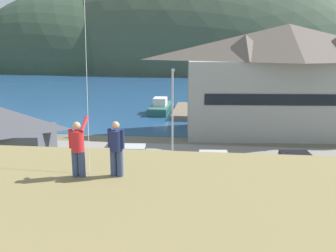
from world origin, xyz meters
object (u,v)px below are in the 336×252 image
(moored_boat_wharfside, at_px, (161,107))
(parked_car_mid_row_near, at_px, (79,186))
(harbor_lodge, at_px, (286,77))
(storage_shed_near_lot, at_px, (1,142))
(parked_car_mid_row_far, at_px, (212,164))
(parked_car_back_row_right, at_px, (296,164))
(person_companion, at_px, (116,147))
(parked_car_front_row_red, at_px, (133,156))
(person_kite_flyer, at_px, (78,147))
(parking_light_pole, at_px, (172,108))
(wharf_dock, at_px, (186,111))
(parked_car_corner_spot, at_px, (284,199))

(moored_boat_wharfside, bearing_deg, parked_car_mid_row_near, -91.86)
(harbor_lodge, relative_size, storage_shed_near_lot, 2.80)
(moored_boat_wharfside, distance_m, parked_car_mid_row_far, 26.52)
(harbor_lodge, distance_m, parked_car_back_row_right, 14.73)
(person_companion, bearing_deg, moored_boat_wharfside, 95.85)
(parked_car_front_row_red, xyz_separation_m, parked_car_mid_row_far, (6.22, -1.10, 0.00))
(person_companion, bearing_deg, person_kite_flyer, -170.90)
(harbor_lodge, xyz_separation_m, parked_car_back_row_right, (-1.39, -13.75, -5.11))
(parked_car_mid_row_far, bearing_deg, storage_shed_near_lot, -172.61)
(parked_car_front_row_red, height_order, parked_car_mid_row_far, same)
(parked_car_mid_row_far, xyz_separation_m, parking_light_pole, (-3.40, 4.16, 3.37))
(parked_car_mid_row_near, relative_size, person_companion, 2.42)
(harbor_lodge, relative_size, parked_car_mid_row_far, 5.19)
(storage_shed_near_lot, height_order, parked_car_front_row_red, storage_shed_near_lot)
(parked_car_front_row_red, bearing_deg, parking_light_pole, 47.38)
(parked_car_mid_row_near, distance_m, person_kite_flyer, 13.07)
(harbor_lodge, distance_m, wharf_dock, 16.53)
(parked_car_front_row_red, relative_size, person_companion, 2.49)
(moored_boat_wharfside, xyz_separation_m, parked_car_front_row_red, (1.08, -24.39, 0.34))
(parked_car_back_row_right, bearing_deg, parked_car_corner_spot, -106.97)
(moored_boat_wharfside, distance_m, parked_car_mid_row_near, 30.97)
(parked_car_corner_spot, relative_size, parked_car_back_row_right, 0.98)
(moored_boat_wharfside, height_order, person_companion, person_companion)
(parking_light_pole, distance_m, person_companion, 20.54)
(moored_boat_wharfside, bearing_deg, parking_light_pole, -79.64)
(parked_car_front_row_red, bearing_deg, wharf_dock, 83.97)
(parked_car_mid_row_near, relative_size, parking_light_pole, 0.56)
(moored_boat_wharfside, height_order, parked_car_back_row_right, moored_boat_wharfside)
(moored_boat_wharfside, relative_size, parked_car_mid_row_far, 1.81)
(storage_shed_near_lot, xyz_separation_m, parked_car_corner_spot, (19.44, -3.99, -1.75))
(storage_shed_near_lot, bearing_deg, parked_car_back_row_right, 7.12)
(person_kite_flyer, bearing_deg, person_companion, 9.10)
(parked_car_corner_spot, distance_m, parked_car_back_row_right, 6.97)
(parked_car_mid_row_near, bearing_deg, parked_car_back_row_right, 23.00)
(parked_car_front_row_red, distance_m, parked_car_mid_row_far, 6.32)
(wharf_dock, bearing_deg, parked_car_mid_row_far, -81.61)
(parked_car_mid_row_near, xyz_separation_m, person_kite_flyer, (4.12, -10.96, 5.81))
(person_kite_flyer, bearing_deg, moored_boat_wharfside, 94.26)
(moored_boat_wharfside, xyz_separation_m, parked_car_mid_row_far, (7.30, -25.49, 0.34))
(parked_car_front_row_red, bearing_deg, person_kite_flyer, -83.36)
(parked_car_front_row_red, distance_m, parked_car_corner_spot, 12.56)
(person_companion, bearing_deg, parked_car_front_row_red, 100.45)
(parked_car_front_row_red, distance_m, person_companion, 18.55)
(parked_car_mid_row_near, xyz_separation_m, parked_car_corner_spot, (12.47, -0.51, 0.00))
(parked_car_corner_spot, height_order, parking_light_pole, parking_light_pole)
(parked_car_mid_row_near, xyz_separation_m, parked_car_back_row_right, (14.51, 6.16, 0.00))
(wharf_dock, xyz_separation_m, parked_car_mid_row_far, (3.69, -25.04, 0.71))
(parked_car_back_row_right, xyz_separation_m, person_companion, (-9.22, -16.93, 5.80))
(moored_boat_wharfside, xyz_separation_m, person_companion, (4.28, -41.72, 6.14))
(wharf_dock, relative_size, parked_car_mid_row_near, 2.58)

